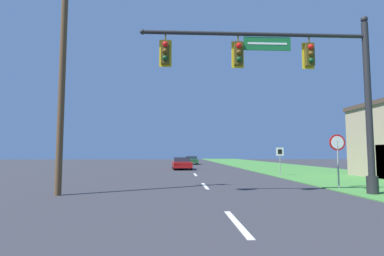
{
  "coord_description": "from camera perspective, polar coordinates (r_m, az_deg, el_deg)",
  "views": [
    {
      "loc": [
        -1.44,
        -1.2,
        1.66
      ],
      "look_at": [
        0.0,
        26.9,
        4.03
      ],
      "focal_mm": 28.0,
      "sensor_mm": 36.0,
      "label": 1
    }
  ],
  "objects": [
    {
      "name": "route_sign_post",
      "position": [
        22.95,
        16.41,
        -4.95
      ],
      "size": [
        0.55,
        0.06,
        2.03
      ],
      "color": "gray",
      "rests_on": "grass_verge_right"
    },
    {
      "name": "stop_sign",
      "position": [
        15.7,
        25.97,
        -3.58
      ],
      "size": [
        0.76,
        0.07,
        2.5
      ],
      "color": "gray",
      "rests_on": "grass_verge_right"
    },
    {
      "name": "signal_mast",
      "position": [
        13.16,
        20.71,
        8.37
      ],
      "size": [
        9.56,
        0.47,
        7.36
      ],
      "color": "#232326",
      "rests_on": "grass_verge_right"
    },
    {
      "name": "road_center_line",
      "position": [
        23.3,
        0.62,
        -8.88
      ],
      "size": [
        0.16,
        34.8,
        0.01
      ],
      "color": "silver",
      "rests_on": "ground"
    },
    {
      "name": "far_car",
      "position": [
        45.06,
        -0.12,
        -6.15
      ],
      "size": [
        1.82,
        4.22,
        1.19
      ],
      "color": "black",
      "rests_on": "ground"
    },
    {
      "name": "utility_pole_near",
      "position": [
        13.67,
        -23.38,
        12.55
      ],
      "size": [
        1.8,
        0.26,
        10.97
      ],
      "color": "brown",
      "rests_on": "ground"
    },
    {
      "name": "car_ahead",
      "position": [
        31.03,
        -1.99,
        -6.76
      ],
      "size": [
        2.03,
        4.6,
        1.19
      ],
      "color": "black",
      "rests_on": "ground"
    },
    {
      "name": "grass_verge_right",
      "position": [
        33.44,
        18.14,
        -7.38
      ],
      "size": [
        10.0,
        110.0,
        0.04
      ],
      "color": "#428438",
      "rests_on": "ground"
    }
  ]
}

